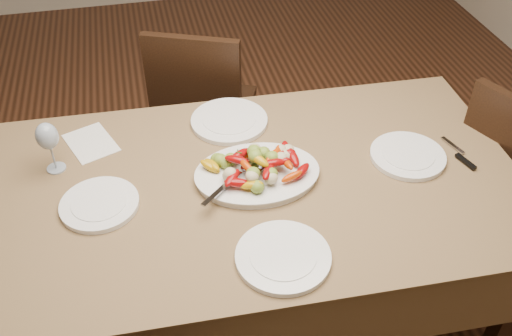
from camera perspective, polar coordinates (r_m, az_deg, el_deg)
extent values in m
plane|color=#3C2012|center=(2.65, -4.58, -10.49)|extent=(6.00, 6.00, 0.00)
cube|color=brown|center=(2.22, 0.00, -8.70)|extent=(1.87, 1.10, 0.76)
ellipsoid|color=white|center=(1.95, 0.11, -0.74)|extent=(0.43, 0.32, 0.02)
cylinder|color=white|center=(1.92, -15.37, -3.54)|extent=(0.26, 0.26, 0.02)
cylinder|color=white|center=(2.11, 14.93, 1.17)|extent=(0.27, 0.27, 0.02)
cylinder|color=white|center=(2.21, -2.69, 4.72)|extent=(0.30, 0.30, 0.02)
cylinder|color=white|center=(1.70, 2.72, -8.88)|extent=(0.28, 0.28, 0.02)
cube|color=silver|center=(2.19, -16.18, 2.43)|extent=(0.22, 0.25, 0.00)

